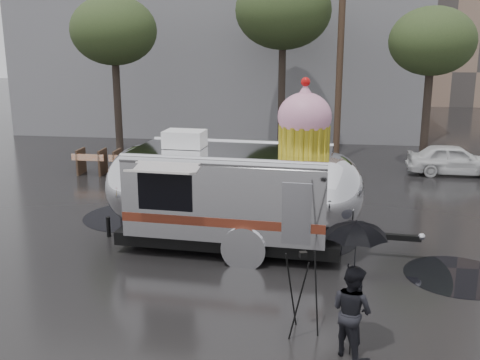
# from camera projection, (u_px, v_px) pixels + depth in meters

# --- Properties ---
(ground) EXTENTS (120.00, 120.00, 0.00)m
(ground) POSITION_uv_depth(u_px,v_px,m) (225.00, 299.00, 11.57)
(ground) COLOR black
(ground) RESTS_ON ground
(puddles) EXTENTS (14.61, 9.63, 0.01)m
(puddles) POSITION_uv_depth(u_px,v_px,m) (186.00, 251.00, 14.12)
(puddles) COLOR black
(puddles) RESTS_ON ground
(grey_building) EXTENTS (22.00, 12.00, 13.00)m
(grey_building) POSITION_uv_depth(u_px,v_px,m) (227.00, 16.00, 33.54)
(grey_building) COLOR slate
(grey_building) RESTS_ON ground
(utility_pole) EXTENTS (1.60, 0.28, 9.00)m
(utility_pole) POSITION_uv_depth(u_px,v_px,m) (340.00, 53.00, 23.50)
(utility_pole) COLOR #473323
(utility_pole) RESTS_ON ground
(tree_left) EXTENTS (3.64, 3.64, 6.95)m
(tree_left) POSITION_uv_depth(u_px,v_px,m) (114.00, 31.00, 23.67)
(tree_left) COLOR #382D26
(tree_left) RESTS_ON ground
(tree_mid) EXTENTS (4.20, 4.20, 8.03)m
(tree_mid) POSITION_uv_depth(u_px,v_px,m) (283.00, 11.00, 24.39)
(tree_mid) COLOR #382D26
(tree_mid) RESTS_ON ground
(tree_right) EXTENTS (3.36, 3.36, 6.42)m
(tree_right) POSITION_uv_depth(u_px,v_px,m) (432.00, 42.00, 21.94)
(tree_right) COLOR #382D26
(tree_right) RESTS_ON ground
(barricade_row) EXTENTS (4.30, 0.80, 1.00)m
(barricade_row) POSITION_uv_depth(u_px,v_px,m) (128.00, 163.00, 21.78)
(barricade_row) COLOR #473323
(barricade_row) RESTS_ON ground
(airstream_trailer) EXTENTS (8.22, 3.26, 4.43)m
(airstream_trailer) POSITION_uv_depth(u_px,v_px,m) (236.00, 188.00, 14.10)
(airstream_trailer) COLOR silver
(airstream_trailer) RESTS_ON ground
(person_right) EXTENTS (0.85, 0.85, 1.61)m
(person_right) POSITION_uv_depth(u_px,v_px,m) (352.00, 311.00, 9.35)
(person_right) COLOR black
(person_right) RESTS_ON ground
(umbrella_black) EXTENTS (1.26, 1.26, 2.41)m
(umbrella_black) POSITION_uv_depth(u_px,v_px,m) (356.00, 245.00, 9.06)
(umbrella_black) COLOR black
(umbrella_black) RESTS_ON ground
(tripod) EXTENTS (0.64, 0.62, 1.59)m
(tripod) POSITION_uv_depth(u_px,v_px,m) (302.00, 285.00, 10.00)
(tripod) COLOR black
(tripod) RESTS_ON ground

